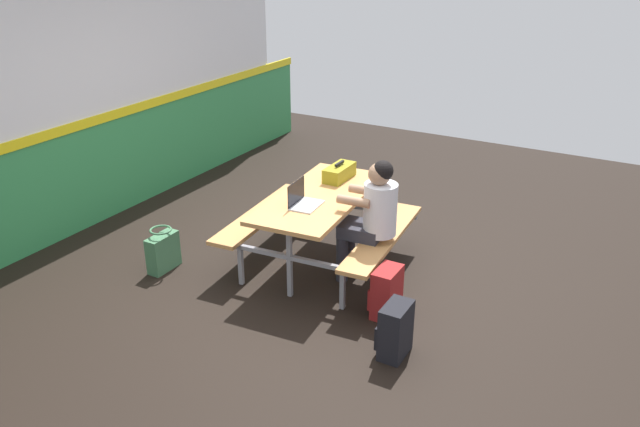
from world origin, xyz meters
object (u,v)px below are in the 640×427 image
student_nearer (372,212)px  laptop_silver (303,201)px  tote_bag_bright (163,251)px  backpack_dark (386,292)px  satchel_spare (395,331)px  picnic_table_main (320,211)px  toolbox_grey (339,172)px

student_nearer → laptop_silver: (-0.24, 0.58, 0.08)m
tote_bag_bright → backpack_dark: bearing=-81.7°
tote_bag_bright → satchel_spare: size_ratio=0.98×
student_nearer → laptop_silver: size_ratio=3.58×
student_nearer → picnic_table_main: bearing=84.6°
laptop_silver → tote_bag_bright: bearing=113.0°
tote_bag_bright → satchel_spare: 2.49m
picnic_table_main → toolbox_grey: (0.46, 0.04, 0.24)m
satchel_spare → tote_bag_bright: bearing=86.3°
student_nearer → satchel_spare: 1.23m
picnic_table_main → student_nearer: (-0.05, -0.56, 0.13)m
picnic_table_main → satchel_spare: 1.60m
backpack_dark → satchel_spare: same height
picnic_table_main → laptop_silver: (-0.29, 0.01, 0.21)m
laptop_silver → toolbox_grey: (0.75, 0.03, 0.02)m
student_nearer → backpack_dark: student_nearer is taller
laptop_silver → toolbox_grey: laptop_silver is taller
student_nearer → toolbox_grey: (0.52, 0.60, 0.10)m
toolbox_grey → satchel_spare: size_ratio=0.91×
laptop_silver → toolbox_grey: bearing=2.0°
toolbox_grey → tote_bag_bright: 1.89m
student_nearer → laptop_silver: student_nearer is taller
toolbox_grey → backpack_dark: bearing=-135.0°
satchel_spare → backpack_dark: bearing=30.8°
student_nearer → satchel_spare: (-0.93, -0.65, -0.49)m
laptop_silver → tote_bag_bright: 1.49m
picnic_table_main → tote_bag_bright: size_ratio=3.97×
satchel_spare → toolbox_grey: bearing=40.9°
picnic_table_main → backpack_dark: picnic_table_main is taller
satchel_spare → picnic_table_main: bearing=51.0°
picnic_table_main → tote_bag_bright: bearing=122.9°
picnic_table_main → laptop_silver: laptop_silver is taller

